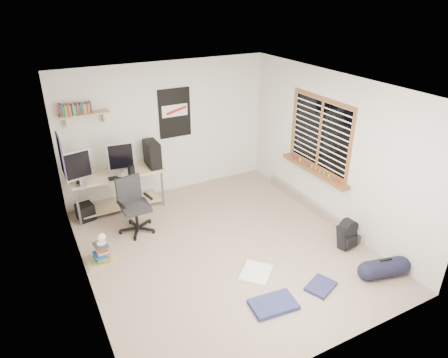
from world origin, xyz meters
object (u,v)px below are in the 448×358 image
duffel_bag (384,268)px  book_stack (101,252)px  desk (118,190)px  backpack (347,236)px  office_chair (135,205)px

duffel_bag → book_stack: size_ratio=1.22×
desk → backpack: (2.79, -2.86, -0.16)m
office_chair → duffel_bag: size_ratio=1.74×
office_chair → book_stack: (-0.70, -0.54, -0.34)m
duffel_bag → backpack: bearing=100.9°
backpack → book_stack: backpack is taller
desk → duffel_bag: desk is taller
duffel_bag → book_stack: (-3.40, 2.19, 0.01)m
desk → office_chair: 0.91m
office_chair → backpack: (2.73, -1.96, -0.29)m
office_chair → duffel_bag: bearing=-55.5°
office_chair → backpack: size_ratio=2.50×
office_chair → desk: bearing=84.0°
desk → book_stack: 1.59m
desk → duffel_bag: bearing=-62.0°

